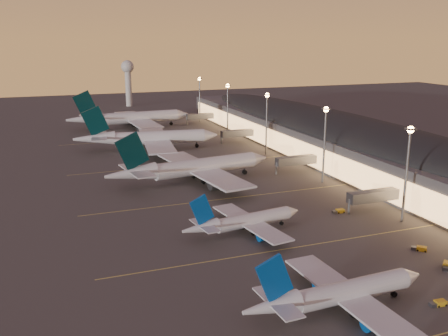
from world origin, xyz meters
TOP-DOWN VIEW (x-y plane):
  - ground at (0.00, 0.00)m, footprint 700.00×700.00m
  - airliner_narrow_south at (-5.56, -32.65)m, footprint 37.50×33.47m
  - airliner_narrow_north at (-6.84, 7.57)m, footprint 33.55×30.23m
  - airliner_wide_near at (-5.21, 56.34)m, footprint 60.05×55.23m
  - airliner_wide_mid at (-8.52, 111.74)m, footprint 62.83×57.70m
  - airliner_wide_far at (-5.84, 168.83)m, footprint 67.10×61.18m
  - terminal_building at (61.84, 72.47)m, footprint 56.35×255.00m
  - light_masts at (36.00, 65.00)m, footprint 2.20×217.20m
  - radar_tower at (10.00, 260.00)m, footprint 9.00×9.00m
  - lane_markings at (0.00, 40.00)m, footprint 90.00×180.36m
  - baggage_tug_a at (12.99, -37.55)m, footprint 3.31×1.60m
  - baggage_tug_b at (26.14, -26.00)m, footprint 3.78×3.49m
  - baggage_tug_c at (24.05, 11.97)m, footprint 3.51×1.64m
  - baggage_tug_d at (27.19, -16.66)m, footprint 3.35×3.29m

SIDE VIEW (x-z plane):
  - ground at x=0.00m, z-range 0.00..0.00m
  - lane_markings at x=0.00m, z-range 0.01..0.01m
  - baggage_tug_a at x=12.99m, z-range -0.04..0.92m
  - baggage_tug_d at x=27.19m, z-range -0.04..0.97m
  - baggage_tug_c at x=24.05m, z-range -0.04..0.99m
  - baggage_tug_b at x=26.14m, z-range -0.05..1.06m
  - airliner_narrow_north at x=-6.84m, z-range -2.89..9.09m
  - airliner_narrow_south at x=-5.56m, z-range -3.24..10.17m
  - airliner_wide_near at x=-5.21m, z-range -4.66..14.56m
  - airliner_wide_mid at x=-8.52m, z-range -4.88..15.23m
  - airliner_wide_far at x=-5.84m, z-range -5.21..16.26m
  - terminal_building at x=61.84m, z-range 0.05..17.51m
  - light_masts at x=36.00m, z-range 4.60..30.50m
  - radar_tower at x=10.00m, z-range 5.62..38.12m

